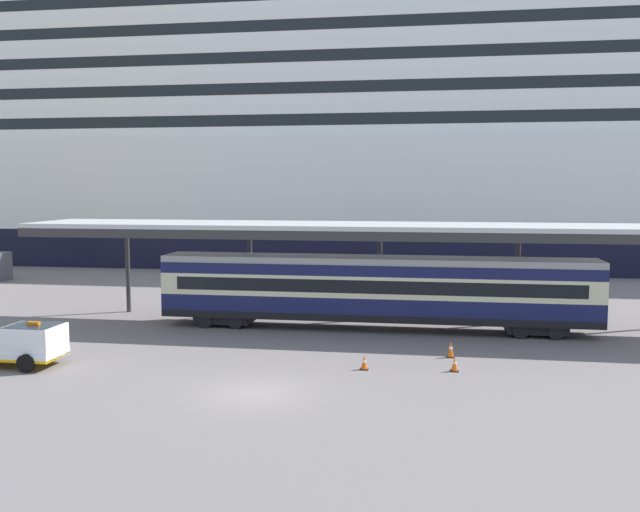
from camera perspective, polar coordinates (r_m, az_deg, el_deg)
The scene contains 8 objects.
ground_plane at distance 27.86m, azimuth -5.27°, elevation -11.06°, with size 400.00×400.00×0.00m, color slate.
cruise_ship at distance 79.38m, azimuth 4.29°, elevation 9.00°, with size 163.28×30.02×36.26m.
platform_canopy at distance 39.25m, azimuth 4.63°, elevation 2.26°, with size 40.22×5.90×5.92m.
train_carriage at distance 39.18m, azimuth 4.54°, elevation -2.69°, with size 24.13×2.81×4.11m.
service_truck at distance 34.40m, azimuth -23.60°, elevation -6.58°, with size 5.22×2.29×2.02m.
traffic_cone_near at distance 31.08m, azimuth 3.63°, elevation -8.67°, with size 0.36×0.36×0.64m.
traffic_cone_mid at distance 33.70m, azimuth 10.62°, elevation -7.49°, with size 0.36×0.36×0.79m.
traffic_cone_far at distance 31.29m, azimuth 10.92°, elevation -8.66°, with size 0.36×0.36×0.65m.
Camera 1 is at (6.77, -25.80, 8.04)m, focal length 39.21 mm.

